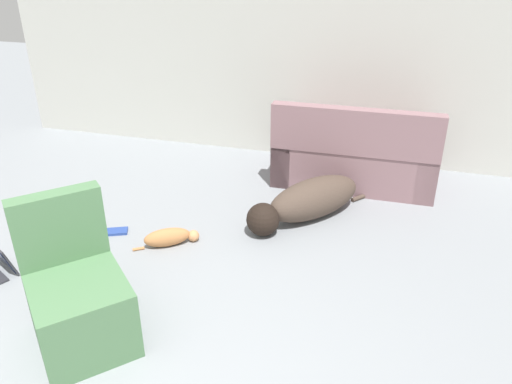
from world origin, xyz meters
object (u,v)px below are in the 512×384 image
Objects in this scene: couch at (354,157)px; cat at (170,237)px; dog at (307,201)px; book_blue at (117,231)px; side_chair at (78,298)px.

cat is at bearing 51.10° from couch.
couch is 0.98m from dog.
book_blue is (-1.87, -1.63, -0.28)m from couch.
cat is 0.54× the size of side_chair.
couch is at bearing 41.17° from book_blue.
dog is at bearing 24.76° from book_blue.
dog reaches higher than book_blue.
book_blue is 0.23× the size of side_chair.
cat is (-1.01, -0.76, -0.11)m from dog.
cat is at bearing -13.41° from dog.
couch is at bearing 17.20° from cat.
couch is 2.50m from book_blue.
cat is (-1.33, -1.68, -0.21)m from couch.
side_chair is at bearing 63.25° from couch.
couch is 1.32× the size of dog.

